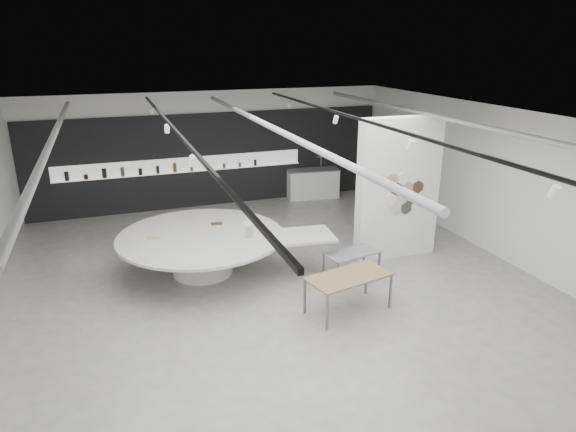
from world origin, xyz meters
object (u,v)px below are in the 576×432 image
object	(u,v)px
partition_column	(398,189)
sample_table_wood	(349,278)
display_island	(205,248)
kitchen_counter	(313,183)
sample_table_stone	(352,255)

from	to	relation	value
partition_column	sample_table_wood	world-z (taller)	partition_column
display_island	kitchen_counter	size ratio (longest dim) A/B	2.75
sample_table_wood	kitchen_counter	xyz separation A→B (m)	(2.39, 7.77, -0.23)
display_island	sample_table_stone	xyz separation A→B (m)	(3.17, -1.43, -0.05)
sample_table_wood	kitchen_counter	bearing A→B (deg)	72.93
display_island	kitchen_counter	world-z (taller)	kitchen_counter
sample_table_wood	kitchen_counter	world-z (taller)	kitchen_counter
display_island	sample_table_stone	bearing A→B (deg)	-17.74
partition_column	sample_table_wood	distance (m)	3.46
partition_column	display_island	distance (m)	4.99
partition_column	kitchen_counter	bearing A→B (deg)	90.33
sample_table_wood	sample_table_stone	world-z (taller)	sample_table_wood
sample_table_wood	sample_table_stone	distance (m)	1.58
kitchen_counter	display_island	bearing A→B (deg)	-127.75
partition_column	sample_table_wood	bearing A→B (deg)	-137.27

